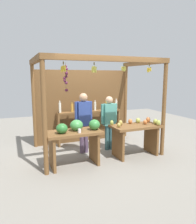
{
  "coord_description": "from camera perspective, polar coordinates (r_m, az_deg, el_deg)",
  "views": [
    {
      "loc": [
        -2.1,
        -5.24,
        2.02
      ],
      "look_at": [
        0.0,
        -0.19,
        1.11
      ],
      "focal_mm": 34.05,
      "sensor_mm": 36.0,
      "label": 1
    }
  ],
  "objects": [
    {
      "name": "ground_plane",
      "position": [
        5.99,
        -0.72,
        -10.25
      ],
      "size": [
        12.0,
        12.0,
        0.0
      ],
      "primitive_type": "plane",
      "color": "gray",
      "rests_on": "ground"
    },
    {
      "name": "fruit_counter_right",
      "position": [
        5.57,
        10.1,
        -5.46
      ],
      "size": [
        1.25,
        0.64,
        0.95
      ],
      "color": "brown",
      "rests_on": "ground"
    },
    {
      "name": "vendor_man",
      "position": [
        5.59,
        -3.89,
        -1.5
      ],
      "size": [
        0.48,
        0.22,
        1.6
      ],
      "rotation": [
        0.0,
        0.0,
        0.12
      ],
      "color": "#58455E",
      "rests_on": "ground"
    },
    {
      "name": "fruit_counter_left",
      "position": [
        4.88,
        -6.06,
        -6.44
      ],
      "size": [
        1.25,
        0.64,
        1.05
      ],
      "color": "brown",
      "rests_on": "ground"
    },
    {
      "name": "vendor_woman",
      "position": [
        5.85,
        2.97,
        -1.71
      ],
      "size": [
        0.48,
        0.2,
        1.5
      ],
      "rotation": [
        0.0,
        0.0,
        -0.08
      ],
      "color": "#305A5D",
      "rests_on": "ground"
    },
    {
      "name": "market_stall",
      "position": [
        6.09,
        -2.39,
        3.93
      ],
      "size": [
        3.09,
        2.05,
        2.47
      ],
      "color": "brown",
      "rests_on": "ground"
    },
    {
      "name": "bottle_shelf_unit",
      "position": [
        6.48,
        -2.21,
        -1.43
      ],
      "size": [
        1.98,
        0.22,
        1.35
      ],
      "color": "brown",
      "rests_on": "ground"
    }
  ]
}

